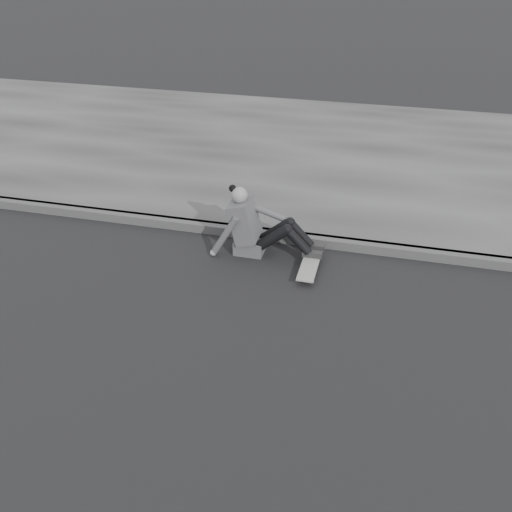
{
  "coord_description": "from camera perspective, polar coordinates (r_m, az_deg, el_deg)",
  "views": [
    {
      "loc": [
        0.96,
        -3.76,
        3.68
      ],
      "look_at": [
        -0.31,
        1.32,
        0.5
      ],
      "focal_mm": 40.0,
      "sensor_mm": 36.0,
      "label": 1
    }
  ],
  "objects": [
    {
      "name": "seated_woman",
      "position": [
        7.0,
        -0.08,
        2.97
      ],
      "size": [
        1.38,
        0.46,
        0.88
      ],
      "color": "#49494B",
      "rests_on": "ground"
    },
    {
      "name": "sidewalk",
      "position": [
        10.08,
        7.75,
        9.96
      ],
      "size": [
        24.0,
        6.0,
        0.12
      ],
      "primitive_type": "cube",
      "color": "#3D3D3D",
      "rests_on": "ground"
    },
    {
      "name": "ground",
      "position": [
        5.35,
        -0.21,
        -12.21
      ],
      "size": [
        80.0,
        80.0,
        0.0
      ],
      "primitive_type": "plane",
      "color": "black",
      "rests_on": "ground"
    },
    {
      "name": "curb",
      "position": [
        7.36,
        4.73,
        1.72
      ],
      "size": [
        24.0,
        0.16,
        0.12
      ],
      "primitive_type": "cube",
      "color": "#444444",
      "rests_on": "ground"
    },
    {
      "name": "skateboard",
      "position": [
        6.81,
        5.41,
        -0.86
      ],
      "size": [
        0.2,
        0.78,
        0.09
      ],
      "color": "#A9A9A4",
      "rests_on": "ground"
    }
  ]
}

